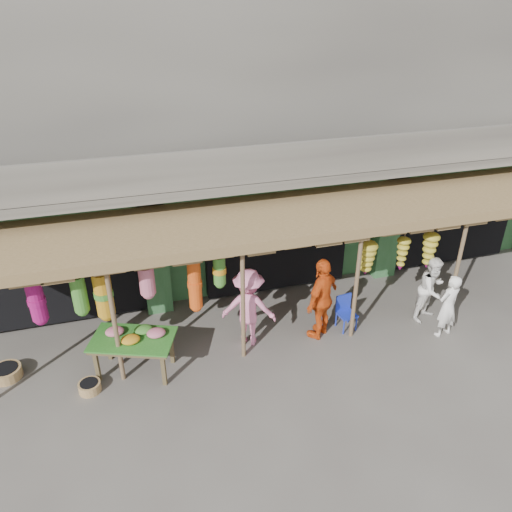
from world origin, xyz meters
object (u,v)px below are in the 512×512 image
object	(u,v)px
person_right	(432,289)
person_shopper	(249,308)
person_front	(448,306)
person_vendor	(322,298)
flower_table	(134,340)
blue_chair	(345,310)

from	to	relation	value
person_right	person_shopper	size ratio (longest dim) A/B	0.89
person_right	person_front	bearing A→B (deg)	-116.75
person_front	person_right	distance (m)	0.66
person_front	person_vendor	size ratio (longest dim) A/B	0.79
person_front	person_vendor	bearing A→B (deg)	-28.79
flower_table	person_front	size ratio (longest dim) A/B	1.21
flower_table	person_shopper	bearing A→B (deg)	27.31
person_front	person_right	bearing A→B (deg)	-104.99
person_right	person_vendor	size ratio (longest dim) A/B	0.83
person_right	person_shopper	distance (m)	4.31
person_front	flower_table	bearing A→B (deg)	-18.71
person_front	person_vendor	world-z (taller)	person_vendor
person_shopper	person_front	bearing A→B (deg)	-170.04
person_front	person_vendor	distance (m)	2.78
person_right	person_vendor	distance (m)	2.70
flower_table	person_right	xyz separation A→B (m)	(6.72, -0.05, 0.02)
person_vendor	person_shopper	distance (m)	1.62
flower_table	person_right	size ratio (longest dim) A/B	1.15
flower_table	person_right	bearing A→B (deg)	20.68
blue_chair	person_shopper	world-z (taller)	person_shopper
flower_table	person_right	world-z (taller)	person_right
flower_table	person_right	distance (m)	6.72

